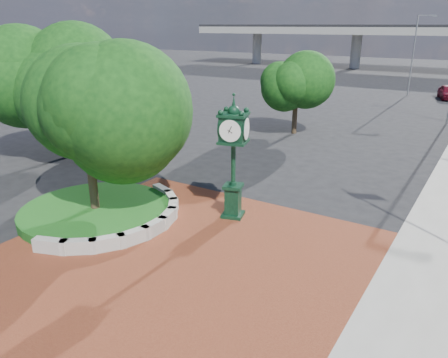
# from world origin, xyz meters

# --- Properties ---
(ground) EXTENTS (200.00, 200.00, 0.00)m
(ground) POSITION_xyz_m (0.00, 0.00, 0.00)
(ground) COLOR black
(ground) RESTS_ON ground
(plaza) EXTENTS (12.00, 12.00, 0.04)m
(plaza) POSITION_xyz_m (0.00, -1.00, 0.02)
(plaza) COLOR maroon
(plaza) RESTS_ON ground
(planter_wall) EXTENTS (2.96, 6.77, 0.54)m
(planter_wall) POSITION_xyz_m (-2.71, -0.00, 0.27)
(planter_wall) COLOR #9E9B93
(planter_wall) RESTS_ON ground
(grass_bed) EXTENTS (6.10, 6.10, 0.40)m
(grass_bed) POSITION_xyz_m (-5.00, 0.00, 0.20)
(grass_bed) COLOR #164F16
(grass_bed) RESTS_ON ground
(tree_planter) EXTENTS (5.20, 5.20, 6.33)m
(tree_planter) POSITION_xyz_m (-5.00, 0.00, 3.72)
(tree_planter) COLOR #38281C
(tree_planter) RESTS_ON ground
(tree_northwest) EXTENTS (5.60, 5.60, 6.93)m
(tree_northwest) POSITION_xyz_m (-13.00, 5.00, 4.12)
(tree_northwest) COLOR #38281C
(tree_northwest) RESTS_ON ground
(tree_street) EXTENTS (4.40, 4.40, 5.45)m
(tree_street) POSITION_xyz_m (-4.00, 18.00, 3.24)
(tree_street) COLOR #38281C
(tree_street) RESTS_ON ground
(post_clock) EXTENTS (1.25, 1.25, 5.02)m
(post_clock) POSITION_xyz_m (-0.15, 2.99, 2.76)
(post_clock) COLOR black
(post_clock) RESTS_ON ground
(street_lamp_far) EXTENTS (1.90, 0.45, 8.49)m
(street_lamp_far) POSITION_xyz_m (-0.32, 41.52, 4.98)
(street_lamp_far) COLOR slate
(street_lamp_far) RESTS_ON ground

